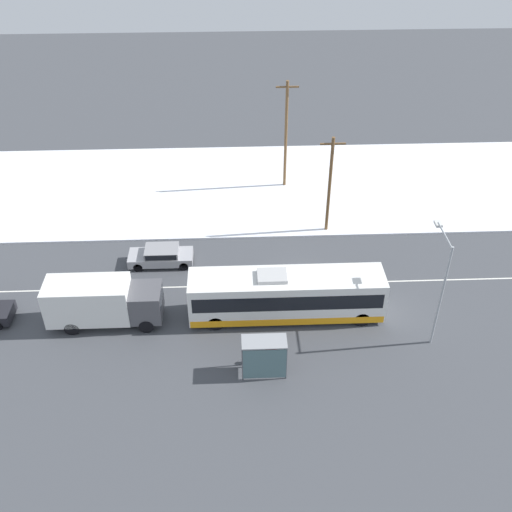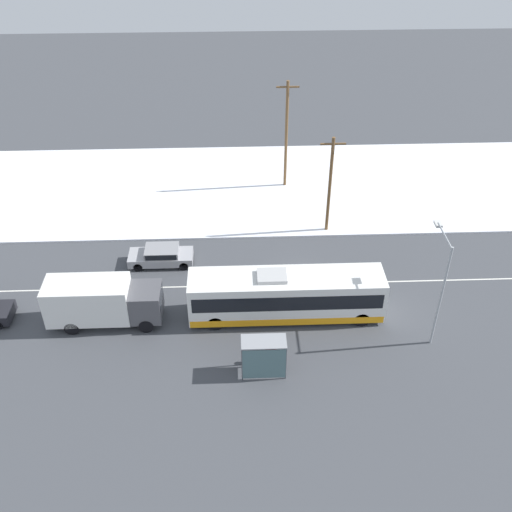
# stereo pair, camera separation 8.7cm
# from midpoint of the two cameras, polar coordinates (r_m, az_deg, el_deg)

# --- Properties ---
(ground_plane) EXTENTS (120.00, 120.00, 0.00)m
(ground_plane) POSITION_cam_midpoint_polar(r_m,az_deg,el_deg) (40.60, 3.94, -2.66)
(ground_plane) COLOR #424449
(snow_lot) EXTENTS (80.00, 15.29, 0.12)m
(snow_lot) POSITION_cam_midpoint_polar(r_m,az_deg,el_deg) (51.51, 2.49, 6.65)
(snow_lot) COLOR white
(snow_lot) RESTS_ON ground_plane
(lane_marking_center) EXTENTS (60.00, 0.12, 0.00)m
(lane_marking_center) POSITION_cam_midpoint_polar(r_m,az_deg,el_deg) (40.60, 3.94, -2.66)
(lane_marking_center) COLOR silver
(lane_marking_center) RESTS_ON ground_plane
(city_bus) EXTENTS (12.01, 2.57, 3.27)m
(city_bus) POSITION_cam_midpoint_polar(r_m,az_deg,el_deg) (37.13, 2.83, -3.76)
(city_bus) COLOR white
(city_bus) RESTS_ON ground_plane
(box_truck) EXTENTS (6.97, 2.30, 3.04)m
(box_truck) POSITION_cam_midpoint_polar(r_m,az_deg,el_deg) (37.74, -14.57, -4.18)
(box_truck) COLOR silver
(box_truck) RESTS_ON ground_plane
(sedan_car) EXTENTS (4.47, 1.80, 1.32)m
(sedan_car) POSITION_cam_midpoint_polar(r_m,az_deg,el_deg) (42.42, -9.07, 0.08)
(sedan_car) COLOR #9E9EA3
(sedan_car) RESTS_ON ground_plane
(pedestrian_at_stop) EXTENTS (0.64, 0.29, 1.79)m
(pedestrian_at_stop) POSITION_cam_midpoint_polar(r_m,az_deg,el_deg) (34.47, 1.37, -8.68)
(pedestrian_at_stop) COLOR #23232D
(pedestrian_at_stop) RESTS_ON ground_plane
(bus_shelter) EXTENTS (2.49, 1.20, 2.40)m
(bus_shelter) POSITION_cam_midpoint_polar(r_m,az_deg,el_deg) (33.28, 0.73, -9.32)
(bus_shelter) COLOR gray
(bus_shelter) RESTS_ON ground_plane
(streetlamp) EXTENTS (0.36, 2.98, 7.01)m
(streetlamp) POSITION_cam_midpoint_polar(r_m,az_deg,el_deg) (35.39, 17.14, -1.90)
(streetlamp) COLOR #9EA3A8
(streetlamp) RESTS_ON ground_plane
(utility_pole_roadside) EXTENTS (1.80, 0.24, 7.71)m
(utility_pole_roadside) POSITION_cam_midpoint_polar(r_m,az_deg,el_deg) (44.00, 6.98, 6.83)
(utility_pole_roadside) COLOR brown
(utility_pole_roadside) RESTS_ON ground_plane
(utility_pole_snowlot) EXTENTS (1.80, 0.24, 9.21)m
(utility_pole_snowlot) POSITION_cam_midpoint_polar(r_m,az_deg,el_deg) (49.55, 2.82, 11.54)
(utility_pole_snowlot) COLOR brown
(utility_pole_snowlot) RESTS_ON ground_plane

